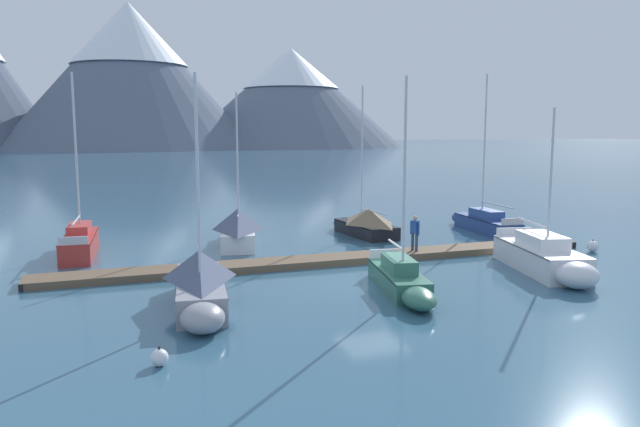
# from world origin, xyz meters

# --- Properties ---
(ground_plane) EXTENTS (700.00, 700.00, 0.00)m
(ground_plane) POSITION_xyz_m (0.00, 0.00, 0.00)
(ground_plane) COLOR #335B75
(mountain_central_massif) EXTENTS (85.86, 85.86, 49.14)m
(mountain_central_massif) POSITION_xyz_m (1.04, 198.94, 25.69)
(mountain_central_massif) COLOR slate
(mountain_central_massif) RESTS_ON ground
(mountain_shoulder_ridge) EXTENTS (85.29, 85.29, 37.01)m
(mountain_shoulder_ridge) POSITION_xyz_m (59.90, 203.45, 19.25)
(mountain_shoulder_ridge) COLOR slate
(mountain_shoulder_ridge) RESTS_ON ground
(dock) EXTENTS (25.80, 1.89, 0.30)m
(dock) POSITION_xyz_m (0.00, 4.00, 0.14)
(dock) COLOR brown
(dock) RESTS_ON ground
(sailboat_nearest_berth) EXTENTS (1.75, 6.71, 8.68)m
(sailboat_nearest_berth) POSITION_xyz_m (-10.89, 10.15, 0.64)
(sailboat_nearest_berth) COLOR #B2332D
(sailboat_nearest_berth) RESTS_ON ground
(sailboat_second_berth) EXTENTS (2.35, 6.48, 7.74)m
(sailboat_second_berth) POSITION_xyz_m (-6.84, -0.94, 0.87)
(sailboat_second_berth) COLOR #93939E
(sailboat_second_berth) RESTS_ON ground
(sailboat_mid_dock_port) EXTENTS (2.99, 6.41, 7.93)m
(sailboat_mid_dock_port) POSITION_xyz_m (-3.18, 9.74, 0.93)
(sailboat_mid_dock_port) COLOR white
(sailboat_mid_dock_port) RESTS_ON ground
(sailboat_mid_dock_starboard) EXTENTS (2.43, 6.03, 7.86)m
(sailboat_mid_dock_starboard) POSITION_xyz_m (0.43, -1.68, 0.51)
(sailboat_mid_dock_starboard) COLOR #336B56
(sailboat_mid_dock_starboard) RESTS_ON ground
(sailboat_far_berth) EXTENTS (2.33, 5.73, 8.46)m
(sailboat_far_berth) POSITION_xyz_m (4.28, 10.24, 0.74)
(sailboat_far_berth) COLOR black
(sailboat_far_berth) RESTS_ON ground
(sailboat_outer_slip) EXTENTS (3.31, 6.91, 6.87)m
(sailboat_outer_slip) POSITION_xyz_m (7.56, -0.90, 0.66)
(sailboat_outer_slip) COLOR silver
(sailboat_outer_slip) RESTS_ON ground
(sailboat_end_of_dock) EXTENTS (2.01, 6.81, 9.23)m
(sailboat_end_of_dock) POSITION_xyz_m (11.51, 9.21, 0.56)
(sailboat_end_of_dock) COLOR navy
(sailboat_end_of_dock) RESTS_ON ground
(person_on_dock) EXTENTS (0.32, 0.57, 1.69)m
(person_on_dock) POSITION_xyz_m (3.98, 3.86, 1.26)
(person_on_dock) COLOR #384256
(person_on_dock) RESTS_ON dock
(mooring_buoy_channel_marker) EXTENTS (0.55, 0.55, 0.63)m
(mooring_buoy_channel_marker) POSITION_xyz_m (12.89, 1.95, 0.28)
(mooring_buoy_channel_marker) COLOR white
(mooring_buoy_channel_marker) RESTS_ON ground
(mooring_buoy_inner_mooring) EXTENTS (0.45, 0.45, 0.53)m
(mooring_buoy_inner_mooring) POSITION_xyz_m (-8.63, -5.85, 0.22)
(mooring_buoy_inner_mooring) COLOR white
(mooring_buoy_inner_mooring) RESTS_ON ground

